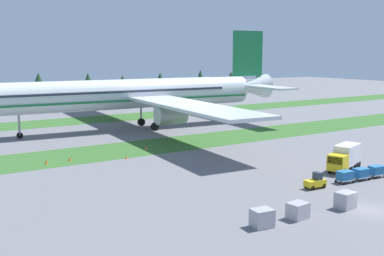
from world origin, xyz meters
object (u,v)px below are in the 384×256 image
baggage_tug (315,182)px  uld_container_1 (298,211)px  cargo_dolly_third (376,170)px  catering_truck (345,157)px  uld_container_0 (262,218)px  taxiway_marker_0 (146,148)px  airliner (138,94)px  taxiway_marker_2 (46,162)px  taxiway_marker_3 (70,159)px  cargo_dolly_second (361,173)px  cargo_dolly_lead (345,176)px  uld_container_2 (345,200)px  taxiway_marker_1 (126,157)px

baggage_tug → uld_container_1: 11.68m
cargo_dolly_third → catering_truck: size_ratio=0.31×
uld_container_0 → taxiway_marker_0: size_ratio=2.98×
airliner → taxiway_marker_2: airliner is taller
uld_container_0 → taxiway_marker_0: uld_container_0 is taller
taxiway_marker_3 → uld_container_0: bearing=-80.6°
cargo_dolly_second → uld_container_1: size_ratio=1.15×
cargo_dolly_lead → taxiway_marker_3: 40.20m
cargo_dolly_lead → catering_truck: catering_truck is taller
cargo_dolly_third → taxiway_marker_2: (-34.80, 31.38, -0.57)m
uld_container_1 → taxiway_marker_2: bearing=111.1°
baggage_tug → taxiway_marker_0: 32.81m
catering_truck → uld_container_0: bearing=94.8°
cargo_dolly_third → uld_container_2: size_ratio=1.15×
cargo_dolly_lead → cargo_dolly_third: bearing=-90.0°
baggage_tug → taxiway_marker_0: size_ratio=3.99×
cargo_dolly_third → taxiway_marker_2: cargo_dolly_third is taller
baggage_tug → taxiway_marker_2: size_ratio=3.85×
taxiway_marker_1 → airliner: bearing=59.6°
cargo_dolly_lead → uld_container_0: bearing=111.4°
uld_container_1 → taxiway_marker_0: size_ratio=2.98×
cargo_dolly_second → uld_container_2: uld_container_2 is taller
baggage_tug → cargo_dolly_lead: size_ratio=1.17×
taxiway_marker_0 → taxiway_marker_3: taxiway_marker_3 is taller
catering_truck → uld_container_2: bearing=111.6°
cargo_dolly_lead → uld_container_1: 15.93m
airliner → uld_container_2: (-5.54, -60.12, -6.79)m
cargo_dolly_second → catering_truck: (2.30, 4.64, 1.03)m
airliner → taxiway_marker_1: 30.37m
uld_container_0 → uld_container_2: uld_container_2 is taller
cargo_dolly_second → airliner: bearing=9.4°
catering_truck → uld_container_0: (-24.39, -10.60, -1.08)m
airliner → uld_container_2: bearing=179.2°
baggage_tug → taxiway_marker_1: 30.29m
uld_container_0 → taxiway_marker_3: uld_container_0 is taller
catering_truck → taxiway_marker_1: catering_truck is taller
baggage_tug → taxiway_marker_3: bearing=37.0°
cargo_dolly_lead → taxiway_marker_0: 34.47m
airliner → cargo_dolly_lead: 53.85m
baggage_tug → taxiway_marker_3: 36.97m
baggage_tug → uld_container_0: baggage_tug is taller
baggage_tug → taxiway_marker_0: (-6.61, 32.13, -0.48)m
uld_container_2 → taxiway_marker_3: bearing=114.5°
uld_container_2 → taxiway_marker_0: uld_container_2 is taller
airliner → taxiway_marker_0: airliner is taller
airliner → uld_container_0: bearing=168.8°
catering_truck → taxiway_marker_0: catering_truck is taller
catering_truck → taxiway_marker_3: catering_truck is taller
uld_container_0 → taxiway_marker_2: size_ratio=2.88×
cargo_dolly_third → uld_container_1: uld_container_1 is taller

